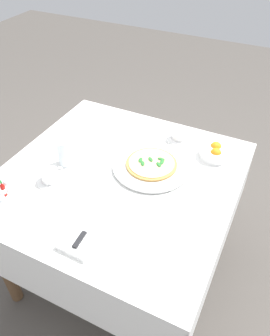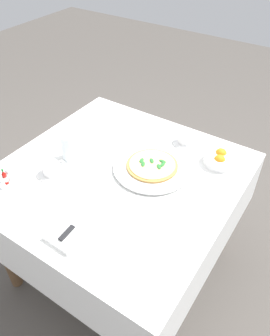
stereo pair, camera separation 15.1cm
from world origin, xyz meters
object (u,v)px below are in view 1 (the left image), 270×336
(citrus_bowl, at_px, (215,152))
(pizza, at_px, (152,164))
(coffee_cup_near_left, at_px, (50,176))
(water_glass_near_right, at_px, (65,154))
(salt_shaker, at_px, (7,186))
(hot_sauce_bottle, at_px, (3,189))
(dinner_knife, at_px, (86,230))
(napkin_folded, at_px, (86,232))
(pizza_plate, at_px, (151,166))
(coffee_cup_back_corner, at_px, (179,134))
(pepper_shaker, at_px, (1,196))

(citrus_bowl, bearing_deg, pizza, 131.71)
(coffee_cup_near_left, xyz_separation_m, water_glass_near_right, (0.13, 0.01, 0.03))
(coffee_cup_near_left, relative_size, salt_shaker, 2.31)
(pizza, distance_m, salt_shaker, 0.64)
(coffee_cup_near_left, xyz_separation_m, hot_sauce_bottle, (-0.16, 0.12, 0.01))
(water_glass_near_right, height_order, dinner_knife, water_glass_near_right)
(pizza, distance_m, dinner_knife, 0.46)
(pizza, height_order, napkin_folded, pizza)
(napkin_folded, xyz_separation_m, salt_shaker, (0.05, 0.43, 0.02))
(pizza_plate, distance_m, pizza, 0.01)
(napkin_folded, bearing_deg, coffee_cup_back_corner, -5.75)
(pizza_plate, relative_size, pizza, 1.52)
(pizza, bearing_deg, water_glass_near_right, 111.40)
(pizza, height_order, pepper_shaker, pepper_shaker)
(pizza, xyz_separation_m, pepper_shaker, (-0.47, 0.47, 0.00))
(pizza_plate, xyz_separation_m, water_glass_near_right, (-0.15, 0.37, 0.05))
(pizza_plate, bearing_deg, citrus_bowl, -48.28)
(salt_shaker, bearing_deg, pepper_shaker, -160.35)
(napkin_folded, distance_m, hot_sauce_bottle, 0.42)
(salt_shaker, xyz_separation_m, pepper_shaker, (-0.06, -0.02, 0.00))
(dinner_knife, bearing_deg, water_glass_near_right, 41.43)
(pizza_plate, relative_size, dinner_knife, 1.84)
(napkin_folded, height_order, citrus_bowl, citrus_bowl)
(napkin_folded, bearing_deg, water_glass_near_right, 46.17)
(pepper_shaker, bearing_deg, citrus_bowl, -46.36)
(dinner_knife, height_order, hot_sauce_bottle, hot_sauce_bottle)
(citrus_bowl, bearing_deg, salt_shaker, 130.42)
(water_glass_near_right, height_order, citrus_bowl, water_glass_near_right)
(water_glass_near_right, xyz_separation_m, salt_shaker, (-0.26, 0.12, -0.03))
(pepper_shaker, bearing_deg, dinner_knife, -89.01)
(pizza_plate, relative_size, napkin_folded, 1.61)
(napkin_folded, bearing_deg, citrus_bowl, -22.47)
(salt_shaker, bearing_deg, water_glass_near_right, -24.45)
(pepper_shaker, bearing_deg, water_glass_near_right, -17.38)
(napkin_folded, xyz_separation_m, citrus_bowl, (0.68, -0.30, 0.02))
(coffee_cup_back_corner, xyz_separation_m, coffee_cup_near_left, (-0.55, 0.40, -0.00))
(water_glass_near_right, xyz_separation_m, napkin_folded, (-0.32, -0.31, -0.05))
(citrus_bowl, bearing_deg, napkin_folded, 155.94)
(dinner_knife, bearing_deg, citrus_bowl, -27.55)
(dinner_knife, height_order, citrus_bowl, citrus_bowl)
(pizza_plate, height_order, water_glass_near_right, water_glass_near_right)
(napkin_folded, bearing_deg, pizza, -6.03)
(napkin_folded, distance_m, pepper_shaker, 0.41)
(salt_shaker, distance_m, pepper_shaker, 0.06)
(water_glass_near_right, distance_m, napkin_folded, 0.45)
(coffee_cup_back_corner, bearing_deg, coffee_cup_near_left, 144.31)
(salt_shaker, bearing_deg, hot_sauce_bottle, -160.35)
(pizza, bearing_deg, napkin_folded, 172.38)
(pepper_shaker, bearing_deg, pizza, -45.42)
(coffee_cup_back_corner, xyz_separation_m, hot_sauce_bottle, (-0.71, 0.52, 0.00))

